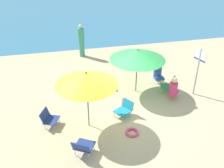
% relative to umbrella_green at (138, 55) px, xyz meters
% --- Properties ---
extents(ground_plane, '(40.00, 40.00, 0.00)m').
position_rel_umbrella_green_xyz_m(ground_plane, '(-0.94, -1.09, -1.60)').
color(ground_plane, '#CCB789').
extents(sea_water, '(40.00, 16.00, 0.01)m').
position_rel_umbrella_green_xyz_m(sea_water, '(-0.94, 13.04, -1.60)').
color(sea_water, teal).
rests_on(sea_water, ground_plane).
extents(umbrella_green, '(2.15, 2.15, 1.84)m').
position_rel_umbrella_green_xyz_m(umbrella_green, '(0.00, 0.00, 0.00)').
color(umbrella_green, '#4C4C51').
rests_on(umbrella_green, ground_plane).
extents(umbrella_yellow, '(1.93, 1.93, 2.01)m').
position_rel_umbrella_green_xyz_m(umbrella_yellow, '(-2.19, -1.77, 0.16)').
color(umbrella_yellow, '#4C4C51').
rests_on(umbrella_yellow, ground_plane).
extents(beach_chair_a, '(0.63, 0.60, 0.58)m').
position_rel_umbrella_green_xyz_m(beach_chair_a, '(-1.23, 0.57, -1.29)').
color(beach_chair_a, navy).
rests_on(beach_chair_a, ground_plane).
extents(beach_chair_b, '(0.66, 0.67, 0.57)m').
position_rel_umbrella_green_xyz_m(beach_chair_b, '(-3.48, -1.46, -1.30)').
color(beach_chair_b, navy).
rests_on(beach_chair_b, ground_plane).
extents(beach_chair_c, '(0.74, 0.75, 0.59)m').
position_rel_umbrella_green_xyz_m(beach_chair_c, '(-2.55, -3.07, -1.27)').
color(beach_chair_c, navy).
rests_on(beach_chair_c, ground_plane).
extents(beach_chair_d, '(0.74, 0.71, 0.56)m').
position_rel_umbrella_green_xyz_m(beach_chair_d, '(-0.90, -1.51, -1.31)').
color(beach_chair_d, teal).
rests_on(beach_chair_d, ground_plane).
extents(beach_chair_e, '(0.67, 0.63, 0.68)m').
position_rel_umbrella_green_xyz_m(beach_chair_e, '(1.27, -0.41, -1.25)').
color(beach_chair_e, '#33934C').
rests_on(beach_chair_e, ground_plane).
extents(person_a, '(0.50, 0.53, 1.01)m').
position_rel_umbrella_green_xyz_m(person_a, '(1.16, -0.97, -1.09)').
color(person_a, '#DB3866').
rests_on(person_a, ground_plane).
extents(person_b, '(0.38, 0.57, 0.93)m').
position_rel_umbrella_green_xyz_m(person_b, '(1.13, 0.48, -1.12)').
color(person_b, '#2D519E').
rests_on(person_b, ground_plane).
extents(person_c, '(0.33, 0.33, 1.71)m').
position_rel_umbrella_green_xyz_m(person_c, '(-1.69, 4.11, -0.74)').
color(person_c, '#389970').
rests_on(person_c, ground_plane).
extents(warning_sign, '(0.17, 0.54, 1.94)m').
position_rel_umbrella_green_xyz_m(warning_sign, '(2.20, -0.74, -0.30)').
color(warning_sign, '#ADADB2').
rests_on(warning_sign, ground_plane).
extents(swim_ring, '(0.44, 0.44, 0.08)m').
position_rel_umbrella_green_xyz_m(swim_ring, '(-0.91, -2.48, -1.56)').
color(swim_ring, '#E54C7F').
rests_on(swim_ring, ground_plane).
extents(beach_bag, '(0.18, 0.29, 0.26)m').
position_rel_umbrella_green_xyz_m(beach_bag, '(-0.73, -0.95, -1.47)').
color(beach_bag, '#DB3866').
rests_on(beach_bag, ground_plane).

